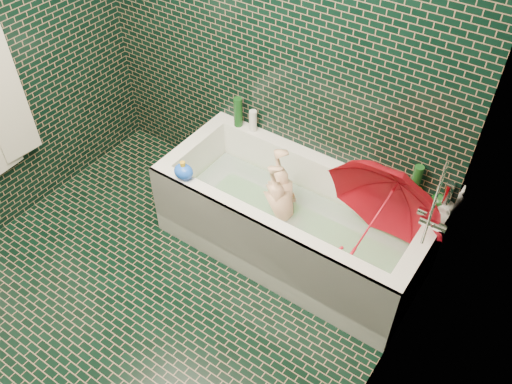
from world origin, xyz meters
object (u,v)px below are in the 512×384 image
Objects in this scene: bathtub at (291,227)px; bath_toy at (184,171)px; rubber_duck at (413,192)px; umbrella at (374,219)px; child at (284,212)px.

bath_toy is (-0.61, -0.30, 0.39)m from bathtub.
bath_toy reaches higher than rubber_duck.
umbrella reaches higher than rubber_duck.
child is at bearing 171.90° from bathtub.
child is at bearing -176.84° from umbrella.
bath_toy is (-0.55, -0.31, 0.29)m from child.
rubber_duck reaches higher than child.
rubber_duck reaches higher than bathtub.
rubber_duck is at bearing 35.31° from bath_toy.
rubber_duck is (0.61, 0.34, 0.38)m from bathtub.
umbrella is at bearing -1.10° from bathtub.
rubber_duck is at bearing 99.50° from child.
umbrella is 1.17m from bath_toy.
rubber_duck is at bearing 28.76° from bathtub.
bathtub is at bearing -144.57° from rubber_duck.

